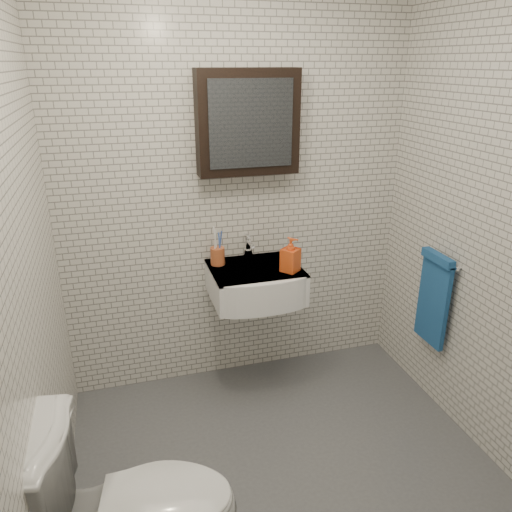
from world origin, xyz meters
name	(u,v)px	position (x,y,z in m)	size (l,w,h in m)	color
ground	(287,468)	(0.00, 0.00, 0.01)	(2.20, 2.00, 0.01)	#4F5257
room_shell	(294,203)	(0.00, 0.00, 1.47)	(2.22, 2.02, 2.51)	silver
washbasin	(257,284)	(0.05, 0.73, 0.76)	(0.55, 0.50, 0.20)	white
faucet	(248,249)	(0.05, 0.93, 0.92)	(0.06, 0.20, 0.15)	silver
mirror_cabinet	(248,123)	(0.05, 0.93, 1.70)	(0.60, 0.15, 0.60)	black
towel_rail	(434,295)	(1.04, 0.35, 0.72)	(0.09, 0.30, 0.58)	silver
toothbrush_cup	(218,255)	(-0.16, 0.89, 0.91)	(0.10, 0.10, 0.24)	#B2542C
soap_bottle	(291,255)	(0.24, 0.66, 0.96)	(0.10, 0.10, 0.21)	orange
toilet	(131,510)	(-0.80, -0.43, 0.42)	(0.47, 0.82, 0.83)	white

